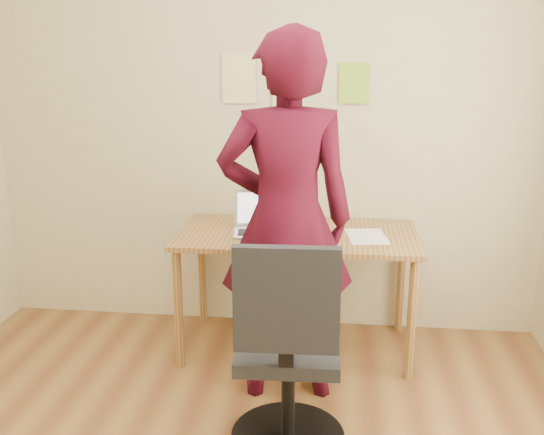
# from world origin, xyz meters

# --- Properties ---
(room) EXTENTS (3.58, 3.58, 2.78)m
(room) POSITION_xyz_m (0.00, 0.00, 1.35)
(room) COLOR brown
(room) RESTS_ON ground
(desk) EXTENTS (1.40, 0.70, 0.74)m
(desk) POSITION_xyz_m (0.24, 1.38, 0.65)
(desk) COLOR olive
(desk) RESTS_ON ground
(laptop) EXTENTS (0.35, 0.32, 0.23)m
(laptop) POSITION_xyz_m (0.03, 1.38, 0.79)
(laptop) COLOR #B5B4BC
(laptop) RESTS_ON desk
(paper_sheet) EXTENTS (0.25, 0.33, 0.00)m
(paper_sheet) POSITION_xyz_m (0.65, 1.36, 0.74)
(paper_sheet) COLOR white
(paper_sheet) RESTS_ON desk
(phone) EXTENTS (0.11, 0.13, 0.01)m
(phone) POSITION_xyz_m (0.38, 1.17, 0.74)
(phone) COLOR black
(phone) RESTS_ON desk
(wall_note_left) EXTENTS (0.21, 0.00, 0.30)m
(wall_note_left) POSITION_xyz_m (-0.15, 1.74, 1.61)
(wall_note_left) COLOR #E0D385
(wall_note_left) RESTS_ON room
(wall_note_mid) EXTENTS (0.21, 0.00, 0.30)m
(wall_note_mid) POSITION_xyz_m (0.16, 1.74, 1.59)
(wall_note_mid) COLOR #E0D385
(wall_note_mid) RESTS_ON room
(wall_note_right) EXTENTS (0.18, 0.00, 0.24)m
(wall_note_right) POSITION_xyz_m (0.55, 1.74, 1.58)
(wall_note_right) COLOR #89C42C
(wall_note_right) RESTS_ON room
(office_chair) EXTENTS (0.54, 0.54, 1.03)m
(office_chair) POSITION_xyz_m (0.28, 0.39, 0.44)
(office_chair) COLOR black
(office_chair) RESTS_ON ground
(person) EXTENTS (0.75, 0.56, 1.89)m
(person) POSITION_xyz_m (0.22, 0.90, 0.95)
(person) COLOR #3B0817
(person) RESTS_ON ground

